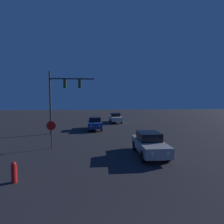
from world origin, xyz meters
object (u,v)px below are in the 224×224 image
(car_mid, at_px, (95,123))
(traffic_signal_mast, at_px, (61,93))
(car_near, at_px, (149,144))
(car_far, at_px, (115,118))
(stop_sign, at_px, (51,130))
(fire_hydrant, at_px, (14,172))

(car_mid, relative_size, traffic_signal_mast, 0.61)
(car_mid, bearing_deg, traffic_signal_mast, 34.08)
(car_near, bearing_deg, car_far, -87.66)
(stop_sign, relative_size, fire_hydrant, 2.22)
(car_far, relative_size, stop_sign, 1.97)
(car_mid, height_order, traffic_signal_mast, traffic_signal_mast)
(car_far, xyz_separation_m, fire_hydrant, (-6.52, -19.47, -0.30))
(car_far, bearing_deg, car_near, 88.40)
(stop_sign, bearing_deg, car_mid, 68.99)
(car_near, xyz_separation_m, fire_hydrant, (-7.07, -3.21, -0.30))
(stop_sign, distance_m, fire_hydrant, 5.38)
(car_far, bearing_deg, stop_sign, 62.70)
(car_mid, distance_m, car_far, 6.87)
(car_mid, relative_size, car_far, 0.99)
(traffic_signal_mast, xyz_separation_m, stop_sign, (0.35, -5.59, -2.93))
(stop_sign, bearing_deg, fire_hydrant, -92.96)
(stop_sign, bearing_deg, traffic_signal_mast, 93.54)
(fire_hydrant, bearing_deg, stop_sign, 87.04)
(car_near, xyz_separation_m, traffic_signal_mast, (-7.14, 7.66, 3.60))
(car_near, xyz_separation_m, car_mid, (-3.69, 10.15, 0.00))
(traffic_signal_mast, bearing_deg, car_near, -47.03)
(traffic_signal_mast, height_order, fire_hydrant, traffic_signal_mast)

